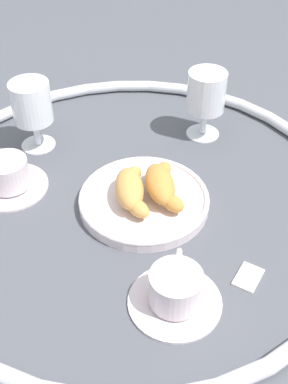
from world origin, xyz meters
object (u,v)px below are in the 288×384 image
(pastry_plate, at_px, (144,200))
(coffee_cup_near, at_px, (176,291))
(juice_glass_right, at_px, (32,105))
(sugar_packet, at_px, (248,276))
(croissant_small, at_px, (162,184))
(coffee_cup_far, at_px, (8,177))
(juice_glass_left, at_px, (206,95))
(croissant_large, at_px, (130,189))

(pastry_plate, relative_size, coffee_cup_near, 1.67)
(juice_glass_right, relative_size, sugar_packet, 2.80)
(croissant_small, height_order, juice_glass_right, juice_glass_right)
(pastry_plate, xyz_separation_m, coffee_cup_far, (-0.02, -0.25, 0.01))
(coffee_cup_near, relative_size, juice_glass_left, 0.97)
(croissant_small, bearing_deg, juice_glass_left, 161.70)
(coffee_cup_near, xyz_separation_m, juice_glass_left, (-0.43, 0.04, 0.07))
(coffee_cup_far, relative_size, juice_glass_right, 0.97)
(croissant_large, distance_m, coffee_cup_far, 0.23)
(croissant_large, xyz_separation_m, coffee_cup_far, (-0.03, -0.22, -0.02))
(coffee_cup_far, relative_size, juice_glass_left, 0.97)
(pastry_plate, distance_m, juice_glass_right, 0.29)
(croissant_large, distance_m, coffee_cup_near, 0.21)
(croissant_large, height_order, juice_glass_left, juice_glass_left)
(croissant_small, relative_size, coffee_cup_far, 0.97)
(croissant_large, height_order, croissant_small, same)
(coffee_cup_near, bearing_deg, croissant_small, -170.88)
(sugar_packet, bearing_deg, coffee_cup_far, -86.55)
(croissant_small, bearing_deg, pastry_plate, -72.75)
(juice_glass_right, bearing_deg, pastry_plate, 55.50)
(juice_glass_left, distance_m, juice_glass_right, 0.34)
(sugar_packet, bearing_deg, juice_glass_left, -143.85)
(croissant_small, xyz_separation_m, coffee_cup_far, (-0.01, -0.28, -0.02))
(croissant_small, relative_size, sugar_packet, 2.65)
(pastry_plate, xyz_separation_m, coffee_cup_near, (0.20, 0.06, 0.01))
(sugar_packet, bearing_deg, pastry_plate, -105.08)
(coffee_cup_near, distance_m, juice_glass_right, 0.47)
(croissant_large, relative_size, croissant_small, 1.02)
(pastry_plate, height_order, croissant_small, croissant_small)
(juice_glass_left, bearing_deg, coffee_cup_near, -5.13)
(juice_glass_right, distance_m, sugar_packet, 0.51)
(croissant_small, distance_m, coffee_cup_far, 0.28)
(juice_glass_left, bearing_deg, pastry_plate, -24.05)
(juice_glass_right, bearing_deg, coffee_cup_far, -7.83)
(croissant_small, height_order, juice_glass_left, juice_glass_left)
(coffee_cup_far, xyz_separation_m, juice_glass_right, (-0.13, 0.02, 0.07))
(pastry_plate, xyz_separation_m, juice_glass_left, (-0.23, 0.10, 0.08))
(coffee_cup_near, bearing_deg, juice_glass_left, 174.87)
(juice_glass_left, bearing_deg, sugar_packet, 10.54)
(croissant_small, xyz_separation_m, coffee_cup_near, (0.21, 0.03, -0.02))
(coffee_cup_far, height_order, juice_glass_left, juice_glass_left)
(croissant_small, bearing_deg, croissant_large, -72.27)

